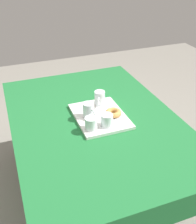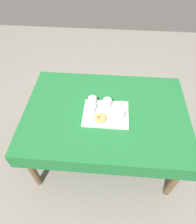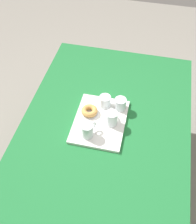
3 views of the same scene
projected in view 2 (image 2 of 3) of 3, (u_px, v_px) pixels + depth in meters
name	position (u px, v px, depth m)	size (l,w,h in m)	color
ground_plane	(104.00, 151.00, 2.40)	(6.00, 6.00, 0.00)	gray
dining_table	(106.00, 117.00, 1.91)	(1.52, 1.07, 0.72)	#1E6B33
serving_tray	(106.00, 114.00, 1.82)	(0.41, 0.32, 0.02)	white
tea_mug_left	(107.00, 104.00, 1.83)	(0.11, 0.07, 0.10)	white
tea_mug_right	(121.00, 115.00, 1.74)	(0.10, 0.08, 0.10)	white
water_glass_near	(93.00, 101.00, 1.86)	(0.08, 0.08, 0.08)	white
water_glass_far	(91.00, 109.00, 1.80)	(0.08, 0.08, 0.08)	white
donut_plate_left	(101.00, 119.00, 1.76)	(0.11, 0.11, 0.01)	silver
sugar_donut_left	(101.00, 118.00, 1.75)	(0.10, 0.10, 0.03)	tan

